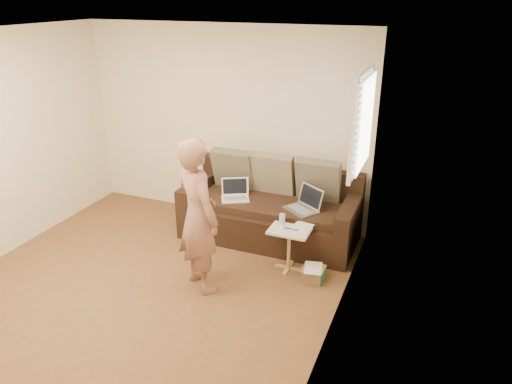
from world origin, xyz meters
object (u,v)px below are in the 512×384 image
laptop_silver (301,211)px  striped_box (313,274)px  person (198,216)px  sofa (270,208)px  drinking_glass (282,219)px  laptop_white (235,200)px  side_table (289,249)px

laptop_silver → striped_box: size_ratio=1.62×
person → sofa: bearing=-70.6°
sofa → drinking_glass: sofa is taller
drinking_glass → laptop_white: bearing=153.2°
side_table → laptop_white: bearing=150.9°
striped_box → laptop_white: bearing=153.0°
side_table → drinking_glass: 0.35m
person → striped_box: 1.44m
sofa → striped_box: bearing=-43.4°
sofa → person: bearing=-103.1°
laptop_silver → person: 1.42m
person → laptop_silver: bearing=-90.2°
sofa → drinking_glass: 0.63m
laptop_silver → person: (-0.75, -1.17, 0.32)m
laptop_white → laptop_silver: bearing=-28.1°
laptop_silver → striped_box: bearing=-26.7°
laptop_silver → drinking_glass: (-0.11, -0.38, 0.04)m
side_table → striped_box: bearing=-21.0°
drinking_glass → striped_box: 0.70m
laptop_white → striped_box: (1.21, -0.62, -0.44)m
sofa → person: (-0.30, -1.30, 0.41)m
side_table → drinking_glass: drinking_glass is taller
sofa → side_table: (0.47, -0.62, -0.17)m
sofa → laptop_silver: sofa is taller
sofa → drinking_glass: size_ratio=18.33×
person → side_table: (0.77, 0.68, -0.59)m
laptop_white → striped_box: 1.43m
laptop_white → person: (0.12, -1.17, 0.32)m
side_table → striped_box: (0.33, -0.13, -0.17)m
person → side_table: 1.18m
person → striped_box: person is taller
sofa → person: 1.40m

